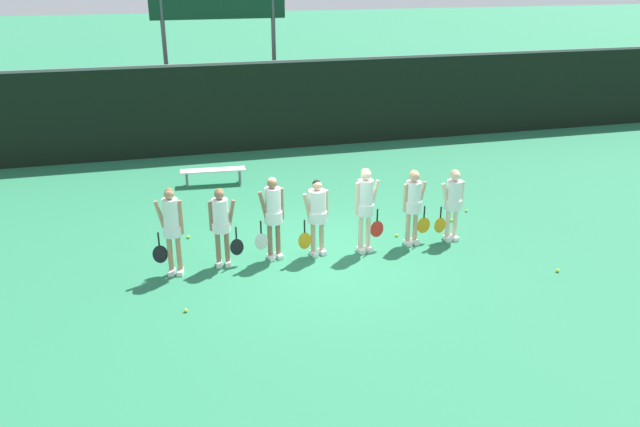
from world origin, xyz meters
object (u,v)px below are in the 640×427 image
bench_courtside (213,172)px  tennis_ball_1 (466,211)px  tennis_ball_2 (397,235)px  tennis_ball_4 (452,220)px  player_3 (317,211)px  player_4 (366,203)px  player_0 (171,225)px  tennis_ball_3 (188,237)px  player_6 (453,199)px  player_1 (221,221)px  tennis_ball_0 (558,271)px  player_2 (273,212)px  scoreboard (218,8)px  player_5 (413,201)px  tennis_ball_5 (186,310)px

bench_courtside → tennis_ball_1: (5.74, -3.64, -0.34)m
tennis_ball_2 → tennis_ball_4: bearing=17.1°
player_3 → player_4: size_ratio=0.89×
player_0 → tennis_ball_3: size_ratio=24.79×
player_6 → tennis_ball_4: player_6 is taller
tennis_ball_1 → tennis_ball_3: tennis_ball_3 is taller
player_1 → tennis_ball_1: player_1 is taller
bench_courtside → player_3: bearing=-67.6°
tennis_ball_3 → player_4: bearing=-24.5°
player_0 → player_1: (0.95, 0.12, -0.08)m
player_4 → tennis_ball_3: size_ratio=25.60×
player_1 → player_4: player_4 is taller
player_6 → tennis_ball_2: player_6 is taller
player_6 → tennis_ball_2: 1.47m
tennis_ball_1 → tennis_ball_0: bearing=-86.0°
player_6 → tennis_ball_3: bearing=163.3°
bench_courtside → tennis_ball_1: bearing=-27.9°
tennis_ball_0 → tennis_ball_3: bearing=153.0°
player_4 → tennis_ball_4: bearing=13.8°
player_2 → player_3: player_2 is taller
player_4 → tennis_ball_4: size_ratio=28.16×
scoreboard → player_5: bearing=-73.7°
player_0 → tennis_ball_0: size_ratio=25.03×
player_0 → player_5: (4.98, 0.10, -0.04)m
player_6 → tennis_ball_4: size_ratio=24.79×
scoreboard → tennis_ball_3: scoreboard is taller
bench_courtside → tennis_ball_4: (5.12, -4.10, -0.34)m
player_1 → tennis_ball_0: player_1 is taller
player_2 → tennis_ball_3: size_ratio=24.52×
tennis_ball_4 → scoreboard: bearing=115.9°
player_3 → tennis_ball_1: (4.12, 1.35, -0.93)m
player_3 → tennis_ball_0: (4.36, -2.01, -0.93)m
player_5 → tennis_ball_5: bearing=-168.6°
bench_courtside → tennis_ball_2: size_ratio=26.20×
player_6 → tennis_ball_5: bearing=-165.4°
tennis_ball_0 → bench_courtside: bearing=130.5°
player_6 → scoreboard: bearing=110.1°
player_0 → player_4: bearing=11.7°
tennis_ball_4 → player_5: bearing=-147.2°
player_6 → player_1: bearing=178.5°
player_6 → tennis_ball_0: bearing=-56.5°
player_0 → player_5: player_0 is taller
tennis_ball_0 → player_0: bearing=165.4°
player_0 → tennis_ball_2: 4.95m
player_4 → tennis_ball_1: 3.60m
player_0 → tennis_ball_1: player_0 is taller
bench_courtside → player_0: (-1.27, -5.11, 0.66)m
tennis_ball_0 → tennis_ball_2: 3.42m
tennis_ball_0 → tennis_ball_3: (-6.90, 3.52, 0.00)m
scoreboard → player_3: bearing=-85.7°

